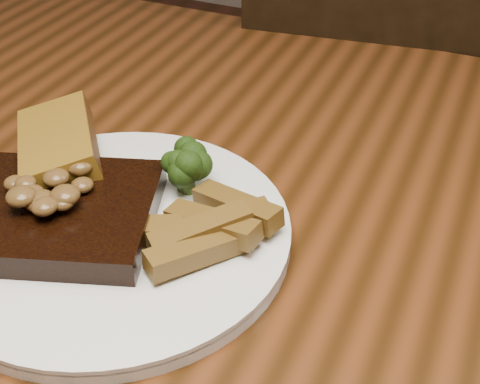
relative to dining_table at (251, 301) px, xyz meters
The scene contains 8 objects.
dining_table is the anchor object (origin of this frame).
chair_far 0.60m from the dining_table, 88.44° to the left, with size 0.51×0.51×0.96m.
plate 0.16m from the dining_table, 149.08° to the right, with size 0.31×0.31×0.01m, color white.
steak 0.22m from the dining_table, 152.86° to the right, with size 0.19×0.14×0.03m, color black.
mushroom_pile 0.23m from the dining_table, 155.79° to the right, with size 0.07×0.07×0.03m, color brown, non-canonical shape.
garlic_bread 0.23m from the dining_table, behind, with size 0.12×0.07×0.03m, color olive.
potato_wedges 0.13m from the dining_table, 127.17° to the right, with size 0.11×0.11×0.02m, color brown, non-canonical shape.
broccoli_cluster 0.14m from the dining_table, behind, with size 0.07×0.07×0.04m, color #1E390D, non-canonical shape.
Camera 1 is at (0.18, -0.43, 1.14)m, focal length 50.00 mm.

